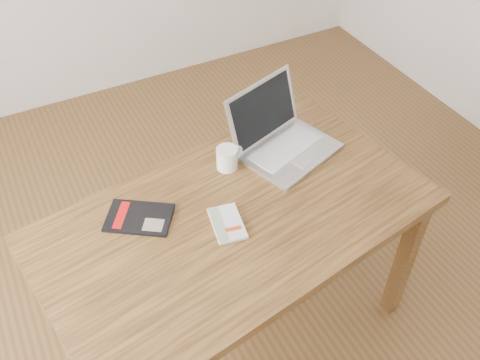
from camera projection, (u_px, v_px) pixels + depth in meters
name	position (u px, v px, depth m)	size (l,w,h in m)	color
room	(213.00, 48.00, 1.56)	(4.04, 4.04, 2.70)	brown
desk	(236.00, 231.00, 1.97)	(1.51, 1.01, 0.75)	#57381A
white_guidebook	(227.00, 223.00, 1.87)	(0.13, 0.18, 0.02)	silver
black_guidebook	(139.00, 218.00, 1.89)	(0.27, 0.25, 0.01)	black
laptop	(281.00, 137.00, 2.14)	(0.45, 0.42, 0.25)	silver
coffee_mug	(228.00, 158.00, 2.06)	(0.12, 0.08, 0.09)	white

